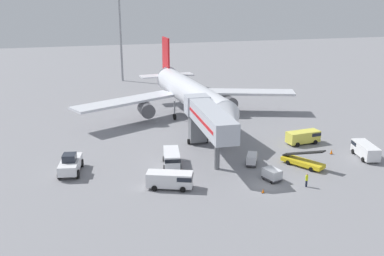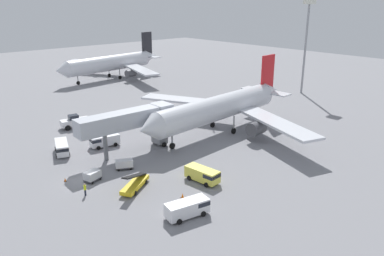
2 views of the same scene
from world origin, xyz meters
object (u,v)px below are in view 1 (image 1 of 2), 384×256
Objects in this scene: jet_bridge at (207,118)px; safety_cone_bravo at (263,191)px; baggage_cart_far_left at (252,159)px; baggage_cart_rear_left at (272,174)px; airplane_at_gate at (189,93)px; pushback_tug at (70,164)px; belt_loader_truck at (303,161)px; service_van_far_center at (304,136)px; ground_crew_worker_foreground at (307,180)px; service_van_outer_right at (171,179)px; apron_light_mast at (120,14)px; safety_cone_alpha at (332,152)px; service_van_near_center at (172,158)px; service_van_mid_center at (365,149)px.

safety_cone_bravo is (2.69, -13.39, -5.25)m from jet_bridge.
baggage_cart_far_left is 5.50m from baggage_cart_rear_left.
baggage_cart_rear_left is at bearing 50.23° from safety_cone_bravo.
pushback_tug is (-21.08, -20.11, -3.58)m from airplane_at_gate.
belt_loader_truck reaches higher than service_van_far_center.
pushback_tug is 3.45× the size of ground_crew_worker_foreground.
airplane_at_gate is 16.61× the size of baggage_cart_rear_left.
service_van_outer_right is 12.48m from baggage_cart_rear_left.
service_van_outer_right is 12.83m from baggage_cart_far_left.
belt_loader_truck reaches higher than safety_cone_bravo.
ground_crew_worker_foreground is at bearing -79.36° from apron_light_mast.
safety_cone_bravo is at bearing -147.89° from safety_cone_alpha.
apron_light_mast reaches higher than safety_cone_alpha.
airplane_at_gate reaches higher than belt_loader_truck.
service_van_outer_right is 0.24× the size of apron_light_mast.
baggage_cart_rear_left is at bearing -5.10° from service_van_outer_right.
baggage_cart_rear_left is at bearing -132.92° from service_van_far_center.
belt_loader_truck is at bearing -76.12° from apron_light_mast.
airplane_at_gate reaches higher than baggage_cart_rear_left.
service_van_outer_right is at bearing -173.64° from belt_loader_truck.
service_van_near_center is at bearing -156.72° from jet_bridge.
service_van_outer_right is at bearing -103.36° from service_van_near_center.
airplane_at_gate is 27.66m from safety_cone_alpha.
pushback_tug reaches higher than safety_cone_alpha.
service_van_near_center is 13.80m from safety_cone_bravo.
service_van_mid_center is 10.27× the size of safety_cone_bravo.
service_van_near_center is at bearing 76.64° from service_van_outer_right.
baggage_cart_far_left is at bearing -13.55° from service_van_near_center.
service_van_outer_right reaches higher than ground_crew_worker_foreground.
jet_bridge is 59.35m from apron_light_mast.
apron_light_mast reaches higher than airplane_at_gate.
airplane_at_gate reaches higher than pushback_tug.
service_van_near_center is at bearing -4.28° from pushback_tug.
airplane_at_gate is 27.64m from belt_loader_truck.
ground_crew_worker_foreground is (13.97, -10.76, -0.23)m from service_van_near_center.
service_van_mid_center reaches higher than safety_cone_alpha.
service_van_outer_right reaches higher than service_van_mid_center.
service_van_near_center is at bearing -110.91° from airplane_at_gate.
safety_cone_alpha is at bearing -4.34° from service_van_near_center.
ground_crew_worker_foreground is 12.78m from safety_cone_alpha.
jet_bridge is 19.19m from pushback_tug.
pushback_tug is at bearing 168.93° from belt_loader_truck.
jet_bridge reaches higher than service_van_outer_right.
service_van_mid_center is 14.45m from ground_crew_worker_foreground.
safety_cone_bravo is at bearing -177.88° from ground_crew_worker_foreground.
jet_bridge reaches higher than safety_cone_alpha.
service_van_mid_center is (39.80, -5.04, -0.09)m from pushback_tug.
airplane_at_gate is 7.36× the size of service_van_outer_right.
pushback_tug is 23.70m from baggage_cart_far_left.
airplane_at_gate is 8.06× the size of service_van_near_center.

